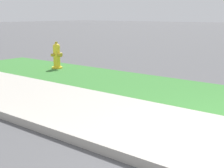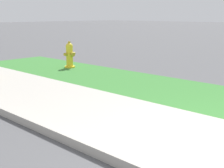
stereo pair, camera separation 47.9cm
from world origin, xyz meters
name	(u,v)px [view 1 (the left image)]	position (x,y,z in m)	size (l,w,h in m)	color
fire_hydrant_by_grass_verge	(57,56)	(-6.13, 2.46, 0.38)	(0.36, 0.39, 0.79)	yellow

